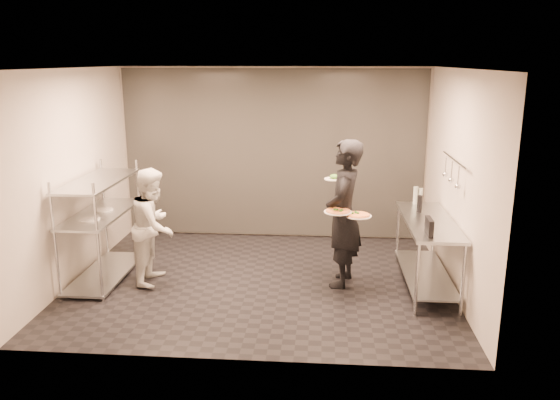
# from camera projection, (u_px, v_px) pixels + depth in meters

# --- Properties ---
(room_shell) EXTENTS (5.00, 4.00, 2.80)m
(room_shell) POSITION_uv_depth(u_px,v_px,m) (268.00, 163.00, 8.16)
(room_shell) COLOR black
(room_shell) RESTS_ON ground
(pass_rack) EXTENTS (0.60, 1.60, 1.50)m
(pass_rack) POSITION_uv_depth(u_px,v_px,m) (101.00, 223.00, 7.34)
(pass_rack) COLOR #BABCC1
(pass_rack) RESTS_ON ground
(prep_counter) EXTENTS (0.60, 1.80, 0.92)m
(prep_counter) POSITION_uv_depth(u_px,v_px,m) (427.00, 241.00, 7.05)
(prep_counter) COLOR #BABCC1
(prep_counter) RESTS_ON ground
(utensil_rail) EXTENTS (0.07, 1.20, 0.31)m
(utensil_rail) POSITION_uv_depth(u_px,v_px,m) (453.00, 172.00, 6.80)
(utensil_rail) COLOR #BABCC1
(utensil_rail) RESTS_ON room_shell
(waiter) EXTENTS (0.60, 0.78, 1.93)m
(waiter) POSITION_uv_depth(u_px,v_px,m) (343.00, 214.00, 7.06)
(waiter) COLOR black
(waiter) RESTS_ON ground
(chef) EXTENTS (0.61, 0.77, 1.55)m
(chef) POSITION_uv_depth(u_px,v_px,m) (154.00, 226.00, 7.21)
(chef) COLOR silver
(chef) RESTS_ON ground
(pizza_plate_near) EXTENTS (0.35, 0.35, 0.05)m
(pizza_plate_near) POSITION_uv_depth(u_px,v_px,m) (338.00, 211.00, 6.82)
(pizza_plate_near) COLOR white
(pizza_plate_near) RESTS_ON waiter
(pizza_plate_far) EXTENTS (0.34, 0.34, 0.05)m
(pizza_plate_far) POSITION_uv_depth(u_px,v_px,m) (358.00, 215.00, 6.80)
(pizza_plate_far) COLOR white
(pizza_plate_far) RESTS_ON waiter
(salad_plate) EXTENTS (0.26, 0.26, 0.07)m
(salad_plate) POSITION_uv_depth(u_px,v_px,m) (334.00, 178.00, 7.27)
(salad_plate) COLOR white
(salad_plate) RESTS_ON waiter
(pos_monitor) EXTENTS (0.06, 0.28, 0.20)m
(pos_monitor) POSITION_uv_depth(u_px,v_px,m) (429.00, 227.00, 6.34)
(pos_monitor) COLOR black
(pos_monitor) RESTS_ON prep_counter
(bottle_green) EXTENTS (0.07, 0.07, 0.25)m
(bottle_green) POSITION_uv_depth(u_px,v_px,m) (416.00, 195.00, 7.70)
(bottle_green) COLOR gray
(bottle_green) RESTS_ON prep_counter
(bottle_clear) EXTENTS (0.07, 0.07, 0.22)m
(bottle_clear) POSITION_uv_depth(u_px,v_px,m) (420.00, 196.00, 7.72)
(bottle_clear) COLOR gray
(bottle_clear) RESTS_ON prep_counter
(bottle_dark) EXTENTS (0.07, 0.07, 0.23)m
(bottle_dark) POSITION_uv_depth(u_px,v_px,m) (420.00, 204.00, 7.27)
(bottle_dark) COLOR black
(bottle_dark) RESTS_ON prep_counter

